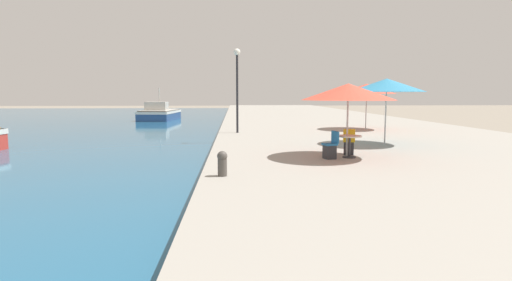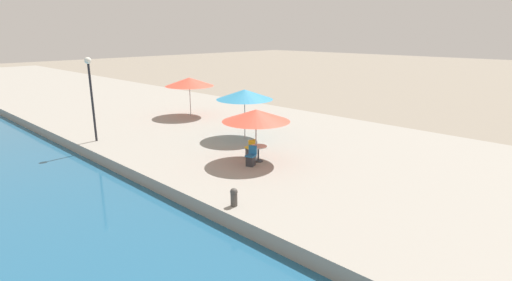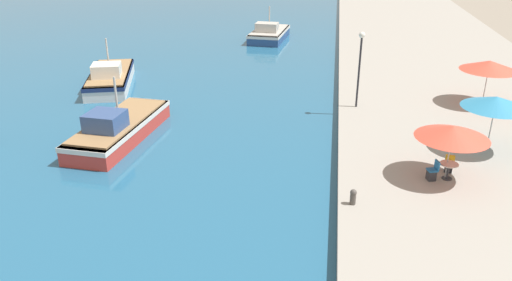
% 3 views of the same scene
% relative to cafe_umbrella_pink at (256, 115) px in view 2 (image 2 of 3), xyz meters
% --- Properties ---
extents(quay_promenade, '(16.00, 90.00, 0.59)m').
position_rel_cafe_umbrella_pink_xyz_m(quay_promenade, '(3.35, 20.42, -2.48)').
color(quay_promenade, gray).
rests_on(quay_promenade, ground_plane).
extents(cafe_umbrella_pink, '(3.12, 3.12, 2.46)m').
position_rel_cafe_umbrella_pink_xyz_m(cafe_umbrella_pink, '(0.00, 0.00, 0.00)').
color(cafe_umbrella_pink, '#B7B7B7').
rests_on(cafe_umbrella_pink, quay_promenade).
extents(cafe_umbrella_white, '(3.17, 3.17, 2.76)m').
position_rel_cafe_umbrella_pink_xyz_m(cafe_umbrella_white, '(2.61, 3.42, 0.30)').
color(cafe_umbrella_white, '#B7B7B7').
rests_on(cafe_umbrella_white, quay_promenade).
extents(cafe_umbrella_striped, '(3.40, 3.40, 2.73)m').
position_rel_cafe_umbrella_pink_xyz_m(cafe_umbrella_striped, '(4.16, 10.59, 0.25)').
color(cafe_umbrella_striped, '#B7B7B7').
rests_on(cafe_umbrella_striped, quay_promenade).
extents(cafe_table, '(0.80, 0.80, 0.74)m').
position_rel_cafe_umbrella_pink_xyz_m(cafe_table, '(0.06, -0.09, -1.65)').
color(cafe_table, '#333338').
rests_on(cafe_table, quay_promenade).
extents(cafe_chair_left, '(0.53, 0.51, 0.91)m').
position_rel_cafe_umbrella_pink_xyz_m(cafe_chair_left, '(-0.63, -0.30, -1.86)').
color(cafe_chair_left, '#2D2D33').
rests_on(cafe_chair_left, quay_promenade).
extents(cafe_chair_right, '(0.50, 0.52, 0.91)m').
position_rel_cafe_umbrella_pink_xyz_m(cafe_chair_right, '(0.24, 0.61, -1.86)').
color(cafe_chair_right, '#2D2D33').
rests_on(cafe_chair_right, quay_promenade).
extents(mooring_bollard, '(0.26, 0.26, 0.65)m').
position_rel_cafe_umbrella_pink_xyz_m(mooring_bollard, '(-4.08, -2.90, -1.84)').
color(mooring_bollard, '#4C4742').
rests_on(mooring_bollard, quay_promenade).
extents(lamppost, '(0.36, 0.36, 4.56)m').
position_rel_cafe_umbrella_pink_xyz_m(lamppost, '(-3.60, 8.85, 0.91)').
color(lamppost, '#232328').
rests_on(lamppost, quay_promenade).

